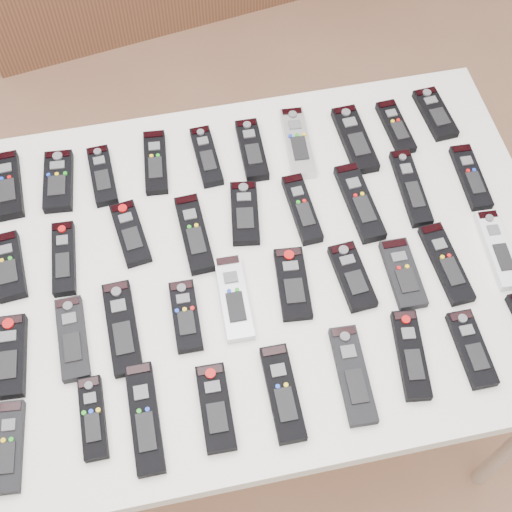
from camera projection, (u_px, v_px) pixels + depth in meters
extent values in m
plane|color=#91624A|center=(207.00, 398.00, 2.14)|extent=(4.00, 4.00, 0.00)
cube|color=white|center=(256.00, 266.00, 1.50)|extent=(1.25, 0.88, 0.04)
cylinder|color=beige|center=(28.00, 256.00, 1.97)|extent=(0.04, 0.04, 0.74)
cylinder|color=beige|center=(419.00, 188.00, 2.08)|extent=(0.04, 0.04, 0.74)
cube|color=black|center=(8.00, 185.00, 1.57)|extent=(0.06, 0.18, 0.02)
cube|color=black|center=(58.00, 181.00, 1.57)|extent=(0.07, 0.16, 0.02)
cube|color=black|center=(102.00, 176.00, 1.58)|extent=(0.06, 0.16, 0.02)
cube|color=black|center=(156.00, 162.00, 1.60)|extent=(0.06, 0.17, 0.02)
cube|color=black|center=(206.00, 156.00, 1.61)|extent=(0.05, 0.16, 0.02)
cube|color=black|center=(252.00, 150.00, 1.62)|extent=(0.06, 0.17, 0.02)
cube|color=#B7B7BC|center=(297.00, 143.00, 1.63)|extent=(0.07, 0.20, 0.02)
cube|color=black|center=(355.00, 139.00, 1.63)|extent=(0.06, 0.19, 0.02)
cube|color=black|center=(396.00, 127.00, 1.66)|extent=(0.05, 0.15, 0.02)
cube|color=black|center=(435.00, 114.00, 1.68)|extent=(0.07, 0.15, 0.02)
cube|color=black|center=(9.00, 266.00, 1.46)|extent=(0.07, 0.16, 0.02)
cube|color=black|center=(64.00, 258.00, 1.47)|extent=(0.05, 0.17, 0.02)
cube|color=black|center=(130.00, 233.00, 1.51)|extent=(0.07, 0.16, 0.02)
cube|color=black|center=(194.00, 234.00, 1.50)|extent=(0.06, 0.19, 0.02)
cube|color=black|center=(245.00, 213.00, 1.53)|extent=(0.08, 0.16, 0.02)
cube|color=black|center=(302.00, 209.00, 1.54)|extent=(0.05, 0.17, 0.02)
cube|color=black|center=(359.00, 202.00, 1.54)|extent=(0.06, 0.20, 0.02)
cube|color=black|center=(411.00, 188.00, 1.57)|extent=(0.05, 0.20, 0.02)
cube|color=black|center=(471.00, 177.00, 1.58)|extent=(0.05, 0.17, 0.02)
cube|color=black|center=(9.00, 356.00, 1.36)|extent=(0.07, 0.17, 0.02)
cube|color=black|center=(72.00, 338.00, 1.38)|extent=(0.06, 0.17, 0.02)
cube|color=black|center=(122.00, 328.00, 1.39)|extent=(0.06, 0.20, 0.02)
cube|color=black|center=(186.00, 316.00, 1.40)|extent=(0.05, 0.15, 0.02)
cube|color=#B7B7BC|center=(234.00, 298.00, 1.43)|extent=(0.06, 0.19, 0.02)
cube|color=black|center=(293.00, 284.00, 1.44)|extent=(0.07, 0.17, 0.02)
cube|color=black|center=(352.00, 276.00, 1.45)|extent=(0.07, 0.15, 0.02)
cube|color=black|center=(403.00, 274.00, 1.45)|extent=(0.06, 0.16, 0.02)
cube|color=black|center=(446.00, 263.00, 1.47)|extent=(0.06, 0.19, 0.02)
cube|color=silver|center=(498.00, 249.00, 1.48)|extent=(0.06, 0.19, 0.02)
cube|color=black|center=(9.00, 447.00, 1.27)|extent=(0.06, 0.17, 0.02)
cube|color=black|center=(93.00, 418.00, 1.30)|extent=(0.04, 0.15, 0.02)
cube|color=black|center=(145.00, 418.00, 1.30)|extent=(0.05, 0.21, 0.02)
cube|color=black|center=(216.00, 408.00, 1.31)|extent=(0.06, 0.17, 0.02)
cube|color=black|center=(283.00, 393.00, 1.32)|extent=(0.05, 0.19, 0.02)
cube|color=black|center=(353.00, 375.00, 1.34)|extent=(0.06, 0.20, 0.02)
cube|color=black|center=(411.00, 355.00, 1.36)|extent=(0.07, 0.18, 0.02)
cube|color=black|center=(472.00, 349.00, 1.37)|extent=(0.05, 0.16, 0.02)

